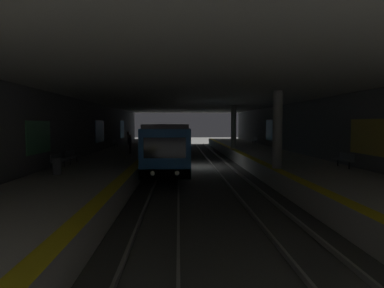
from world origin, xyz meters
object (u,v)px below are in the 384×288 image
object	(u,v)px
pillar_near	(277,130)
bench_left_near	(345,159)
metro_train	(174,135)
person_waiting_near	(130,143)
bench_right_mid	(72,156)
bench_left_mid	(255,140)
trash_bin	(57,166)
bench_right_far	(115,143)
bench_right_near	(59,160)
person_walking_mid	(128,138)
pillar_far	(234,127)

from	to	relation	value
pillar_near	bench_left_near	xyz separation A→B (m)	(0.16, -4.18, -1.75)
metro_train	person_waiting_near	distance (m)	18.62
pillar_near	bench_right_mid	distance (m)	13.33
bench_left_mid	trash_bin	xyz separation A→B (m)	(-25.43, 16.33, -0.10)
bench_left_mid	bench_right_far	bearing A→B (deg)	109.39
bench_right_near	bench_right_far	distance (m)	17.15
bench_right_far	person_waiting_near	xyz separation A→B (m)	(-7.40, -2.75, 0.37)
bench_left_mid	bench_right_near	world-z (taller)	same
bench_right_mid	bench_right_far	xyz separation A→B (m)	(14.67, 0.00, 0.00)
bench_left_mid	bench_right_near	xyz separation A→B (m)	(-23.15, 17.07, 0.00)
metro_train	person_walking_mid	world-z (taller)	metro_train
metro_train	bench_right_far	distance (m)	12.59
bench_right_far	bench_left_near	bearing A→B (deg)	-135.58
person_waiting_near	bench_left_near	bearing A→B (deg)	-124.99
bench_right_far	metro_train	bearing A→B (deg)	-30.22
pillar_near	bench_right_far	xyz separation A→B (m)	(17.58, 12.88, -1.75)
pillar_near	bench_right_far	distance (m)	21.87
bench_right_near	trash_bin	bearing A→B (deg)	-162.12
bench_right_near	bench_left_near	bearing A→B (deg)	-90.91
pillar_far	bench_left_near	bearing A→B (deg)	-164.59
pillar_far	bench_right_near	world-z (taller)	pillar_far
person_walking_mid	bench_left_mid	bearing A→B (deg)	-86.87
metro_train	person_waiting_near	bearing A→B (deg)	168.91
metro_train	bench_left_mid	bearing A→B (deg)	-114.39
pillar_far	metro_train	xyz separation A→B (m)	(13.12, 6.55, -1.30)
person_waiting_near	trash_bin	world-z (taller)	person_waiting_near
pillar_near	bench_left_mid	bearing A→B (deg)	-10.06
pillar_near	person_walking_mid	xyz separation A→B (m)	(22.69, 12.21, -1.39)
pillar_far	person_walking_mid	distance (m)	14.32
pillar_near	trash_bin	world-z (taller)	pillar_near
bench_left_near	bench_right_near	xyz separation A→B (m)	(0.27, 17.07, 0.00)
metro_train	trash_bin	bearing A→B (deg)	169.53
person_waiting_near	trash_bin	xyz separation A→B (m)	(-12.03, 2.02, -0.47)
metro_train	pillar_near	bearing A→B (deg)	-167.04
person_walking_mid	bench_right_mid	bearing A→B (deg)	178.05
bench_left_near	trash_bin	size ratio (longest dim) A/B	2.00
pillar_far	person_walking_mid	world-z (taller)	pillar_far
bench_right_near	bench_right_mid	xyz separation A→B (m)	(2.48, 0.00, 0.00)
bench_left_near	bench_left_mid	xyz separation A→B (m)	(23.43, 0.00, 0.00)
pillar_near	person_waiting_near	bearing A→B (deg)	44.85
bench_right_near	pillar_far	bearing A→B (deg)	-40.84
pillar_far	bench_left_near	distance (m)	15.84
person_walking_mid	metro_train	bearing A→B (deg)	-44.48
pillar_far	bench_right_far	world-z (taller)	pillar_far
metro_train	bench_right_far	world-z (taller)	metro_train
pillar_far	bench_right_mid	distance (m)	17.99
bench_left_near	bench_left_mid	distance (m)	23.43
bench_right_mid	bench_left_near	bearing A→B (deg)	-99.14
person_walking_mid	person_waiting_near	bearing A→B (deg)	-170.57
pillar_near	person_waiting_near	world-z (taller)	pillar_near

